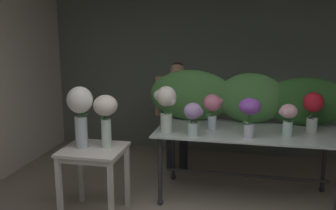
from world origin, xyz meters
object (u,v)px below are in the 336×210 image
object	(u,v)px
vase_violet_roses	(250,111)
vase_ivory_freesia	(166,104)
vase_crimson_snapdragons	(313,108)
vase_lilac_tulips	(193,116)
side_table_white	(94,158)
vase_rosy_lilies	(212,107)
florist	(177,105)
vase_blush_carnations	(288,117)
vase_white_roses_tall	(80,110)
vase_cream_lisianthus_tall	(106,113)
display_table_glass	(247,140)

from	to	relation	value
vase_violet_roses	vase_ivory_freesia	bearing A→B (deg)	178.53
vase_ivory_freesia	vase_crimson_snapdragons	bearing A→B (deg)	12.58
vase_ivory_freesia	vase_lilac_tulips	world-z (taller)	vase_ivory_freesia
side_table_white	vase_rosy_lilies	world-z (taller)	vase_rosy_lilies
side_table_white	florist	size ratio (longest dim) A/B	0.49
vase_crimson_snapdragons	florist	bearing A→B (deg)	158.86
side_table_white	vase_ivory_freesia	distance (m)	0.98
vase_blush_carnations	vase_ivory_freesia	bearing A→B (deg)	-175.05
vase_rosy_lilies	florist	bearing A→B (deg)	125.65
vase_ivory_freesia	vase_white_roses_tall	size ratio (longest dim) A/B	0.81
vase_violet_roses	vase_crimson_snapdragons	xyz separation A→B (m)	(0.70, 0.38, -0.01)
vase_violet_roses	vase_rosy_lilies	bearing A→B (deg)	149.29
florist	vase_crimson_snapdragons	size ratio (longest dim) A/B	3.36
vase_white_roses_tall	vase_cream_lisianthus_tall	distance (m)	0.27
vase_crimson_snapdragons	vase_lilac_tulips	world-z (taller)	vase_crimson_snapdragons
vase_blush_carnations	vase_crimson_snapdragons	distance (m)	0.38
display_table_glass	vase_ivory_freesia	bearing A→B (deg)	-163.72
vase_blush_carnations	vase_white_roses_tall	xyz separation A→B (m)	(-2.14, -0.60, 0.12)
vase_violet_roses	vase_cream_lisianthus_tall	world-z (taller)	vase_cream_lisianthus_tall
vase_violet_roses	vase_cream_lisianthus_tall	bearing A→B (deg)	-164.86
vase_ivory_freesia	vase_violet_roses	bearing A→B (deg)	-1.47
vase_crimson_snapdragons	vase_lilac_tulips	bearing A→B (deg)	-160.83
display_table_glass	vase_violet_roses	bearing A→B (deg)	-86.07
side_table_white	vase_rosy_lilies	distance (m)	1.45
vase_lilac_tulips	vase_white_roses_tall	size ratio (longest dim) A/B	0.57
florist	vase_blush_carnations	distance (m)	1.66
florist	vase_cream_lisianthus_tall	size ratio (longest dim) A/B	2.72
vase_white_roses_tall	display_table_glass	bearing A→B (deg)	23.50
vase_white_roses_tall	vase_cream_lisianthus_tall	world-z (taller)	vase_white_roses_tall
vase_violet_roses	vase_lilac_tulips	world-z (taller)	vase_violet_roses
vase_blush_carnations	vase_cream_lisianthus_tall	world-z (taller)	vase_cream_lisianthus_tall
side_table_white	vase_ivory_freesia	xyz separation A→B (m)	(0.68, 0.48, 0.52)
vase_violet_roses	vase_rosy_lilies	size ratio (longest dim) A/B	1.05
vase_lilac_tulips	side_table_white	bearing A→B (deg)	-158.67
vase_blush_carnations	vase_lilac_tulips	size ratio (longest dim) A/B	0.97
side_table_white	vase_rosy_lilies	xyz separation A→B (m)	(1.18, 0.71, 0.45)
vase_blush_carnations	vase_white_roses_tall	size ratio (longest dim) A/B	0.55
side_table_white	florist	distance (m)	1.64
vase_crimson_snapdragons	vase_blush_carnations	bearing A→B (deg)	-139.48
side_table_white	vase_cream_lisianthus_tall	world-z (taller)	vase_cream_lisianthus_tall
vase_violet_roses	vase_rosy_lilies	distance (m)	0.49
vase_ivory_freesia	side_table_white	bearing A→B (deg)	-144.80
vase_ivory_freesia	vase_crimson_snapdragons	size ratio (longest dim) A/B	1.16
vase_violet_roses	vase_lilac_tulips	size ratio (longest dim) A/B	1.17
vase_blush_carnations	vase_rosy_lilies	world-z (taller)	vase_rosy_lilies
display_table_glass	vase_blush_carnations	distance (m)	0.56
vase_ivory_freesia	vase_crimson_snapdragons	world-z (taller)	vase_ivory_freesia
florist	vase_crimson_snapdragons	xyz separation A→B (m)	(1.68, -0.65, 0.17)
display_table_glass	vase_rosy_lilies	distance (m)	0.55
florist	vase_white_roses_tall	xyz separation A→B (m)	(-0.75, -1.49, 0.22)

